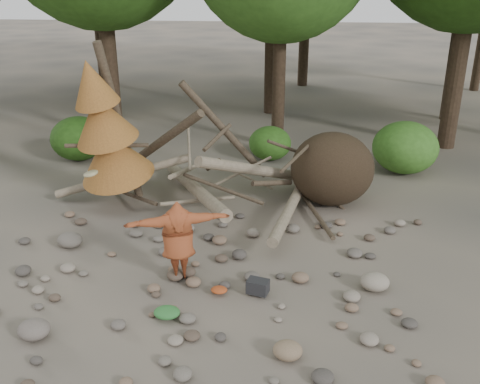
{
  "coord_description": "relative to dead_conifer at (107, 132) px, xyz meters",
  "views": [
    {
      "loc": [
        1.47,
        -9.14,
        5.84
      ],
      "look_at": [
        0.42,
        1.5,
        1.4
      ],
      "focal_mm": 40.0,
      "sensor_mm": 36.0,
      "label": 1
    }
  ],
  "objects": [
    {
      "name": "frisbee_thrower",
      "position": [
        2.44,
        -3.29,
        -1.19
      ],
      "size": [
        2.76,
        1.17,
        2.34
      ],
      "color": "brown",
      "rests_on": "ground"
    },
    {
      "name": "deadfall_pile",
      "position": [
        5.13,
        0.87,
        -1.16
      ],
      "size": [
        8.55,
        5.24,
        3.3
      ],
      "color": "#332619",
      "rests_on": "ground"
    },
    {
      "name": "bush_mid",
      "position": [
        3.92,
        4.43,
        -1.55
      ],
      "size": [
        1.4,
        1.4,
        1.12
      ],
      "primitive_type": "ellipsoid",
      "color": "#33661D",
      "rests_on": "ground"
    },
    {
      "name": "cloth_green",
      "position": [
        2.48,
        -4.62,
        -2.02
      ],
      "size": [
        0.48,
        0.4,
        0.18
      ],
      "primitive_type": "ellipsoid",
      "color": "#2B6C2F",
      "rests_on": "ground"
    },
    {
      "name": "bush_left",
      "position": [
        -2.38,
        3.83,
        -1.39
      ],
      "size": [
        1.8,
        1.8,
        1.44
      ],
      "primitive_type": "ellipsoid",
      "color": "#265115",
      "rests_on": "ground"
    },
    {
      "name": "boulder_front_right",
      "position": [
        4.67,
        -5.46,
        -1.97
      ],
      "size": [
        0.49,
        0.44,
        0.29
      ],
      "primitive_type": "ellipsoid",
      "color": "#866E53",
      "rests_on": "ground"
    },
    {
      "name": "backpack",
      "position": [
        4.06,
        -3.69,
        -1.98
      ],
      "size": [
        0.47,
        0.37,
        0.27
      ],
      "primitive_type": "cube",
      "rotation": [
        0.0,
        0.0,
        -0.27
      ],
      "color": "black",
      "rests_on": "ground"
    },
    {
      "name": "ground",
      "position": [
        3.12,
        -3.37,
        -2.11
      ],
      "size": [
        120.0,
        120.0,
        0.0
      ],
      "primitive_type": "plane",
      "color": "#514C44",
      "rests_on": "ground"
    },
    {
      "name": "bush_right",
      "position": [
        8.12,
        3.63,
        -1.31
      ],
      "size": [
        2.0,
        2.0,
        1.6
      ],
      "primitive_type": "ellipsoid",
      "color": "#3F7925",
      "rests_on": "ground"
    },
    {
      "name": "boulder_mid_left",
      "position": [
        -0.33,
        -2.13,
        -1.94
      ],
      "size": [
        0.57,
        0.51,
        0.34
      ],
      "primitive_type": "ellipsoid",
      "color": "#696258",
      "rests_on": "ground"
    },
    {
      "name": "boulder_mid_right",
      "position": [
        6.34,
        -3.26,
        -1.94
      ],
      "size": [
        0.57,
        0.52,
        0.34
      ],
      "primitive_type": "ellipsoid",
      "color": "gray",
      "rests_on": "ground"
    },
    {
      "name": "dead_conifer",
      "position": [
        0.0,
        0.0,
        0.0
      ],
      "size": [
        2.06,
        2.16,
        4.35
      ],
      "color": "#4C3F30",
      "rests_on": "ground"
    },
    {
      "name": "cloth_orange",
      "position": [
        3.32,
        -3.75,
        -2.05
      ],
      "size": [
        0.32,
        0.26,
        0.12
      ],
      "primitive_type": "ellipsoid",
      "color": "#A0401B",
      "rests_on": "ground"
    },
    {
      "name": "boulder_front_left",
      "position": [
        0.34,
        -5.36,
        -1.94
      ],
      "size": [
        0.56,
        0.5,
        0.33
      ],
      "primitive_type": "ellipsoid",
      "color": "#6C635A",
      "rests_on": "ground"
    }
  ]
}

